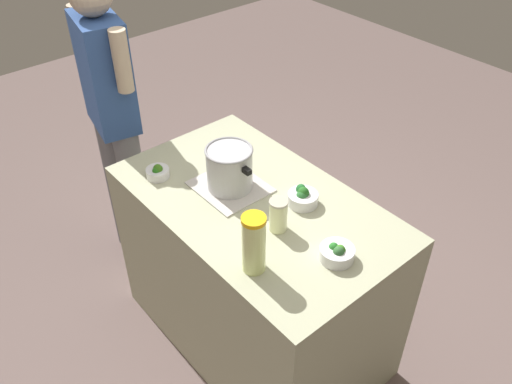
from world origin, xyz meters
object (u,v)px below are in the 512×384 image
(broccoli_bowl_center, at_px, (337,253))
(person_cook, at_px, (114,119))
(lemonade_pitcher, at_px, (254,244))
(broccoli_bowl_back, at_px, (158,172))
(cooking_pot, at_px, (229,167))
(mason_jar, at_px, (278,215))
(broccoli_bowl_front, at_px, (303,197))

(broccoli_bowl_center, bearing_deg, person_cook, 5.99)
(lemonade_pitcher, distance_m, person_cook, 1.30)
(broccoli_bowl_back, relative_size, person_cook, 0.06)
(broccoli_bowl_center, relative_size, person_cook, 0.08)
(cooking_pot, distance_m, broccoli_bowl_center, 0.62)
(mason_jar, distance_m, person_cook, 1.20)
(broccoli_bowl_center, xyz_separation_m, person_cook, (1.46, 0.15, -0.01))
(broccoli_bowl_center, distance_m, broccoli_bowl_back, 0.92)
(lemonade_pitcher, xyz_separation_m, mason_jar, (0.10, -0.22, -0.05))
(broccoli_bowl_center, bearing_deg, broccoli_bowl_front, -22.32)
(mason_jar, distance_m, broccoli_bowl_center, 0.28)
(cooking_pot, distance_m, lemonade_pitcher, 0.51)
(mason_jar, xyz_separation_m, broccoli_bowl_back, (0.62, 0.18, -0.04))
(broccoli_bowl_front, relative_size, broccoli_bowl_back, 1.23)
(person_cook, bearing_deg, broccoli_bowl_center, -174.01)
(broccoli_bowl_front, height_order, person_cook, person_cook)
(mason_jar, bearing_deg, cooking_pot, -3.72)
(cooking_pot, xyz_separation_m, broccoli_bowl_center, (-0.61, -0.03, -0.08))
(cooking_pot, distance_m, mason_jar, 0.35)
(broccoli_bowl_center, height_order, person_cook, person_cook)
(mason_jar, distance_m, broccoli_bowl_back, 0.65)
(broccoli_bowl_center, height_order, broccoli_bowl_back, broccoli_bowl_center)
(broccoli_bowl_back, height_order, person_cook, person_cook)
(mason_jar, bearing_deg, broccoli_bowl_back, 16.36)
(broccoli_bowl_front, xyz_separation_m, broccoli_bowl_back, (0.57, 0.37, -0.01))
(cooking_pot, distance_m, person_cook, 0.86)
(cooking_pot, height_order, broccoli_bowl_center, cooking_pot)
(broccoli_bowl_back, bearing_deg, broccoli_bowl_center, -165.02)
(broccoli_bowl_front, xyz_separation_m, person_cook, (1.14, 0.29, -0.02))
(broccoli_bowl_back, bearing_deg, lemonade_pitcher, 177.26)
(broccoli_bowl_front, distance_m, broccoli_bowl_back, 0.68)
(broccoli_bowl_back, bearing_deg, broccoli_bowl_front, -146.79)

